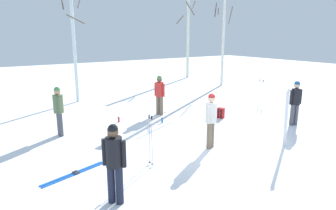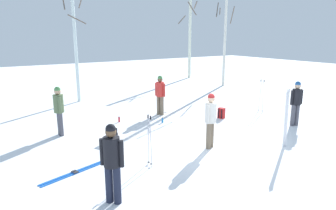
# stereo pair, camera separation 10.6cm
# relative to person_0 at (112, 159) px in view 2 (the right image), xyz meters

# --- Properties ---
(ground_plane) EXTENTS (60.00, 60.00, 0.00)m
(ground_plane) POSITION_rel_person_0_xyz_m (3.87, 0.92, -0.98)
(ground_plane) COLOR white
(person_0) EXTENTS (0.39, 0.41, 1.72)m
(person_0) POSITION_rel_person_0_xyz_m (0.00, 0.00, 0.00)
(person_0) COLOR #1E2338
(person_0) RESTS_ON ground_plane
(person_1) EXTENTS (0.34, 0.52, 1.72)m
(person_1) POSITION_rel_person_0_xyz_m (0.15, 5.03, 0.00)
(person_1) COLOR #4C4C56
(person_1) RESTS_ON ground_plane
(person_2) EXTENTS (0.50, 0.34, 1.72)m
(person_2) POSITION_rel_person_0_xyz_m (8.01, 1.32, 0.00)
(person_2) COLOR #4C4C56
(person_2) RESTS_ON ground_plane
(person_3) EXTENTS (0.49, 0.34, 1.72)m
(person_3) POSITION_rel_person_0_xyz_m (3.73, 1.29, 0.00)
(person_3) COLOR #72604C
(person_3) RESTS_ON ground_plane
(person_4) EXTENTS (0.34, 0.49, 1.72)m
(person_4) POSITION_rel_person_0_xyz_m (4.48, 5.46, 0.00)
(person_4) COLOR #72604C
(person_4) RESTS_ON ground_plane
(ski_pair_planted_0) EXTENTS (0.18, 0.04, 1.84)m
(ski_pair_planted_0) POSITION_rel_person_0_xyz_m (5.75, 0.11, -0.07)
(ski_pair_planted_0) COLOR white
(ski_pair_planted_0) RESTS_ON ground_plane
(ski_pair_lying_0) EXTENTS (1.76, 0.67, 0.05)m
(ski_pair_lying_0) POSITION_rel_person_0_xyz_m (-0.34, 1.80, -0.97)
(ski_pair_lying_0) COLOR blue
(ski_pair_lying_0) RESTS_ON ground_plane
(ski_poles_0) EXTENTS (0.07, 0.28, 1.48)m
(ski_poles_0) POSITION_rel_person_0_xyz_m (8.52, 3.39, -0.19)
(ski_poles_0) COLOR #B2B2BC
(ski_poles_0) RESTS_ON ground_plane
(ski_poles_1) EXTENTS (0.07, 0.23, 1.40)m
(ski_poles_1) POSITION_rel_person_0_xyz_m (1.53, 1.16, -0.23)
(ski_poles_1) COLOR #B2B2BC
(ski_poles_1) RESTS_ON ground_plane
(backpack_0) EXTENTS (0.34, 0.32, 0.44)m
(backpack_0) POSITION_rel_person_0_xyz_m (1.44, 3.49, -0.77)
(backpack_0) COLOR black
(backpack_0) RESTS_ON ground_plane
(backpack_1) EXTENTS (0.33, 0.31, 0.44)m
(backpack_1) POSITION_rel_person_0_xyz_m (6.35, 3.60, -0.77)
(backpack_1) COLOR red
(backpack_1) RESTS_ON ground_plane
(backpack_2) EXTENTS (0.35, 0.34, 0.44)m
(backpack_2) POSITION_rel_person_0_xyz_m (8.88, 1.90, -0.77)
(backpack_2) COLOR #4C7F3F
(backpack_2) RESTS_ON ground_plane
(water_bottle_0) EXTENTS (0.08, 0.08, 0.20)m
(water_bottle_0) POSITION_rel_person_0_xyz_m (3.92, 4.38, -0.89)
(water_bottle_0) COLOR #1E72BF
(water_bottle_0) RESTS_ON ground_plane
(water_bottle_1) EXTENTS (0.08, 0.08, 0.22)m
(water_bottle_1) POSITION_rel_person_0_xyz_m (2.51, 5.40, -0.88)
(water_bottle_1) COLOR red
(water_bottle_1) RESTS_ON ground_plane
(birch_tree_4) EXTENTS (1.32, 1.21, 6.46)m
(birch_tree_4) POSITION_rel_person_0_xyz_m (2.31, 10.05, 2.33)
(birch_tree_4) COLOR silver
(birch_tree_4) RESTS_ON ground_plane
(birch_tree_5) EXTENTS (1.45, 1.44, 7.31)m
(birch_tree_5) POSITION_rel_person_0_xyz_m (12.10, 9.67, 2.84)
(birch_tree_5) COLOR silver
(birch_tree_5) RESTS_ON ground_plane
(birch_tree_6) EXTENTS (1.57, 1.57, 6.51)m
(birch_tree_6) POSITION_rel_person_0_xyz_m (12.44, 13.99, 2.39)
(birch_tree_6) COLOR silver
(birch_tree_6) RESTS_ON ground_plane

